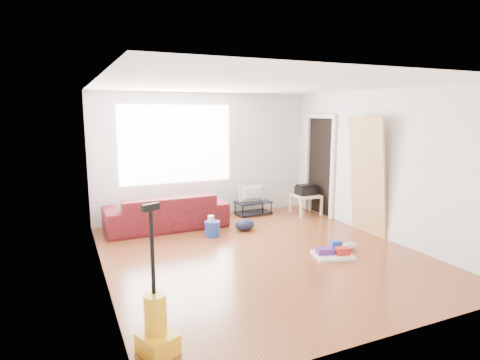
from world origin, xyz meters
name	(u,v)px	position (x,y,z in m)	size (l,w,h in m)	color
room	(262,171)	(0.07, 0.15, 1.25)	(4.51, 5.01, 2.51)	brown
sofa	(167,228)	(-0.97, 1.95, 0.00)	(2.19, 0.86, 0.64)	#360904
tv_stand	(253,207)	(0.94, 2.22, 0.15)	(0.74, 0.44, 0.27)	black
tv	(253,193)	(0.94, 2.22, 0.45)	(0.61, 0.08, 0.35)	black
side_table	(306,198)	(1.95, 1.77, 0.35)	(0.56, 0.56, 0.42)	#DFC185
printer	(306,190)	(1.95, 1.77, 0.52)	(0.40, 0.30, 0.21)	black
bucket	(212,236)	(-0.37, 1.15, 0.00)	(0.27, 0.27, 0.27)	#213C97
toilet_paper	(211,226)	(-0.39, 1.14, 0.18)	(0.11, 0.11, 0.10)	silver
cleaning_tray	(333,252)	(0.94, -0.51, 0.06)	(0.64, 0.57, 0.20)	white
backpack	(245,230)	(0.29, 1.24, 0.00)	(0.37, 0.30, 0.20)	black
sneakers	(342,246)	(1.23, -0.35, 0.06)	(0.52, 0.27, 0.12)	silver
vacuum	(156,326)	(-2.00, -1.83, 0.25)	(0.38, 0.40, 1.35)	gold
door_panel	(364,234)	(2.13, 0.18, 0.00)	(0.04, 0.82, 2.06)	tan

